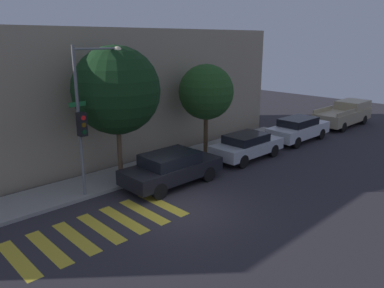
{
  "coord_description": "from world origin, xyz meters",
  "views": [
    {
      "loc": [
        -8.53,
        -9.52,
        6.16
      ],
      "look_at": [
        2.66,
        2.1,
        1.6
      ],
      "focal_mm": 35.0,
      "sensor_mm": 36.0,
      "label": 1
    }
  ],
  "objects": [
    {
      "name": "tree_midblock",
      "position": [
        5.57,
        4.06,
        3.45
      ],
      "size": [
        2.9,
        2.9,
        4.91
      ],
      "color": "#4C3823",
      "rests_on": "ground"
    },
    {
      "name": "sidewalk",
      "position": [
        0.0,
        4.36,
        0.07
      ],
      "size": [
        26.0,
        2.33,
        0.14
      ],
      "primitive_type": "cube",
      "color": "gray",
      "rests_on": "ground"
    },
    {
      "name": "sedan_near_corner",
      "position": [
        1.43,
        2.1,
        0.77
      ],
      "size": [
        4.53,
        1.88,
        1.46
      ],
      "color": "black",
      "rests_on": "ground"
    },
    {
      "name": "sedan_far_end",
      "position": [
        11.78,
        2.1,
        0.79
      ],
      "size": [
        4.69,
        1.76,
        1.48
      ],
      "color": "silver",
      "rests_on": "ground"
    },
    {
      "name": "ground_plane",
      "position": [
        0.0,
        0.0,
        0.0
      ],
      "size": [
        60.0,
        60.0,
        0.0
      ],
      "primitive_type": "plane",
      "color": "#2D2B30"
    },
    {
      "name": "tree_near_corner",
      "position": [
        0.11,
        4.06,
        4.05
      ],
      "size": [
        3.74,
        3.74,
        5.93
      ],
      "color": "brown",
      "rests_on": "ground"
    },
    {
      "name": "sedan_middle",
      "position": [
        6.66,
        2.1,
        0.73
      ],
      "size": [
        4.24,
        1.79,
        1.36
      ],
      "color": "#B7BABF",
      "rests_on": "ground"
    },
    {
      "name": "building_row",
      "position": [
        0.0,
        8.93,
        3.33
      ],
      "size": [
        26.0,
        6.0,
        6.66
      ],
      "primitive_type": "cube",
      "color": "gray",
      "rests_on": "ground"
    },
    {
      "name": "crosswalk",
      "position": [
        -2.88,
        0.8,
        0.0
      ],
      "size": [
        5.86,
        2.6,
        0.0
      ],
      "color": "gold",
      "rests_on": "ground"
    },
    {
      "name": "pickup_truck",
      "position": [
        18.14,
        2.1,
        0.87
      ],
      "size": [
        5.52,
        1.98,
        1.69
      ],
      "color": "tan",
      "rests_on": "ground"
    },
    {
      "name": "traffic_light_pole",
      "position": [
        -1.57,
        3.37,
        3.72
      ],
      "size": [
        2.4,
        0.56,
        5.94
      ],
      "color": "slate",
      "rests_on": "ground"
    }
  ]
}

